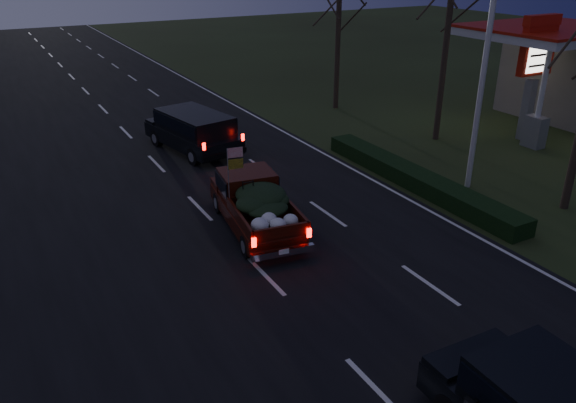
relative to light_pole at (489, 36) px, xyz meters
name	(u,v)px	position (x,y,z in m)	size (l,w,h in m)	color
ground	(266,276)	(-9.50, -2.00, -5.48)	(120.00, 120.00, 0.00)	black
road_asphalt	(266,276)	(-9.50, -2.00, -5.47)	(14.00, 120.00, 0.02)	black
hedge_row	(415,178)	(-1.70, 1.00, -5.18)	(1.00, 10.00, 0.60)	black
light_pole	(489,36)	(0.00, 0.00, 0.00)	(0.50, 0.90, 9.16)	silver
gas_price_pylon	(536,57)	(6.50, 2.99, -1.71)	(2.00, 0.41, 5.57)	gray
gas_canopy	(549,38)	(8.50, 4.00, -1.13)	(7.10, 6.10, 4.88)	silver
bare_tree_far	(339,10)	(2.00, 12.00, -0.25)	(3.60, 3.60, 7.00)	black
pickup_truck	(255,201)	(-8.45, 0.76, -4.56)	(2.43, 4.89, 2.46)	#3D1108
lead_suv	(194,128)	(-7.53, 8.72, -4.40)	(2.96, 5.28, 1.43)	black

